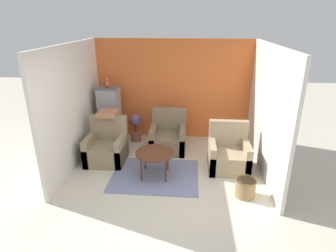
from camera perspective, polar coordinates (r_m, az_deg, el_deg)
ground_plane at (r=4.72m, az=-1.63°, el=-16.53°), size 20.00×20.00×0.00m
wall_back_accent at (r=6.99m, az=1.08°, el=7.37°), size 3.87×0.06×2.44m
wall_left at (r=5.97m, az=-18.59°, el=3.84°), size 0.06×3.04×2.44m
wall_right at (r=5.68m, az=19.56°, el=2.87°), size 0.06×3.04×2.44m
area_rug at (r=5.58m, az=-2.62°, el=-9.95°), size 1.67×1.34×0.01m
coffee_table at (r=5.36m, az=-2.70°, el=-5.78°), size 0.73×0.73×0.51m
armchair_left at (r=6.12m, az=-12.35°, el=-4.42°), size 0.79×0.76×0.94m
armchair_right at (r=5.83m, az=12.17°, el=-5.77°), size 0.79×0.76×0.94m
armchair_middle at (r=6.48m, az=0.04°, el=-2.42°), size 0.79×0.76×0.94m
birdcage at (r=6.91m, az=-11.70°, el=2.10°), size 0.49×0.49×1.37m
parrot at (r=6.70m, az=-12.20°, el=8.60°), size 0.12×0.21×0.25m
potted_plant at (r=6.96m, az=-6.63°, el=0.06°), size 0.31×0.28×0.69m
wicker_basket at (r=5.09m, az=15.46°, el=-11.89°), size 0.36×0.36×0.32m
throw_pillow at (r=6.10m, az=-12.15°, el=2.55°), size 0.39×0.39×0.10m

